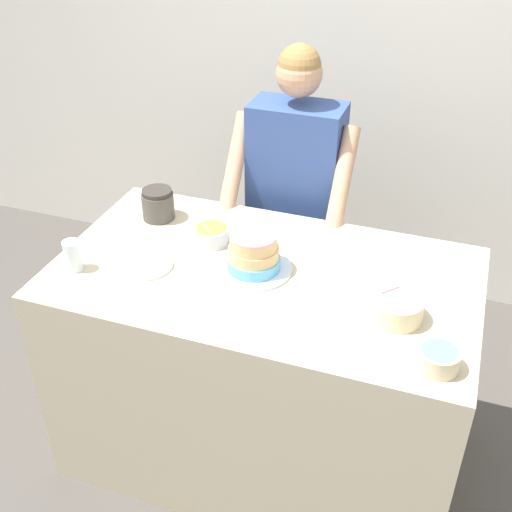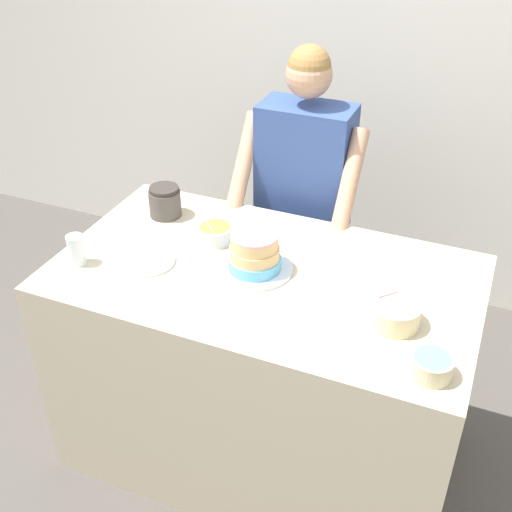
# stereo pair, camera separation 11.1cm
# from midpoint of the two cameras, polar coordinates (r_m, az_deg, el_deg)

# --- Properties ---
(wall_back) EXTENTS (10.00, 0.05, 2.60)m
(wall_back) POSITION_cam_midpoint_polar(r_m,az_deg,el_deg) (3.53, 8.00, 16.55)
(wall_back) COLOR silver
(wall_back) RESTS_ON ground_plane
(counter) EXTENTS (1.56, 0.89, 0.95)m
(counter) POSITION_cam_midpoint_polar(r_m,az_deg,el_deg) (2.67, -0.56, -9.82)
(counter) COLOR #C6B793
(counter) RESTS_ON ground_plane
(person_baker) EXTENTS (0.55, 0.46, 1.61)m
(person_baker) POSITION_cam_midpoint_polar(r_m,az_deg,el_deg) (2.92, 2.33, 5.93)
(person_baker) COLOR #2D2D38
(person_baker) RESTS_ON ground_plane
(cake) EXTENTS (0.29, 0.29, 0.15)m
(cake) POSITION_cam_midpoint_polar(r_m,az_deg,el_deg) (2.34, -1.56, 0.11)
(cake) COLOR silver
(cake) RESTS_ON counter
(frosting_bowl_blue) EXTENTS (0.13, 0.13, 0.07)m
(frosting_bowl_blue) POSITION_cam_midpoint_polar(r_m,az_deg,el_deg) (2.01, 14.37, -8.81)
(frosting_bowl_blue) COLOR beige
(frosting_bowl_blue) RESTS_ON counter
(frosting_bowl_pink) EXTENTS (0.17, 0.17, 0.17)m
(frosting_bowl_pink) POSITION_cam_midpoint_polar(r_m,az_deg,el_deg) (2.16, 11.01, -4.57)
(frosting_bowl_pink) COLOR beige
(frosting_bowl_pink) RESTS_ON counter
(frosting_bowl_orange) EXTENTS (0.14, 0.14, 0.16)m
(frosting_bowl_orange) POSITION_cam_midpoint_polar(r_m,az_deg,el_deg) (2.54, -5.22, 1.96)
(frosting_bowl_orange) COLOR silver
(frosting_bowl_orange) RESTS_ON counter
(drinking_glass) EXTENTS (0.06, 0.06, 0.12)m
(drinking_glass) POSITION_cam_midpoint_polar(r_m,az_deg,el_deg) (2.46, -17.23, 0.01)
(drinking_glass) COLOR silver
(drinking_glass) RESTS_ON counter
(ceramic_plate) EXTENTS (0.20, 0.20, 0.01)m
(ceramic_plate) POSITION_cam_midpoint_polar(r_m,az_deg,el_deg) (2.44, -11.05, -0.79)
(ceramic_plate) COLOR silver
(ceramic_plate) RESTS_ON counter
(stoneware_jar) EXTENTS (0.13, 0.13, 0.13)m
(stoneware_jar) POSITION_cam_midpoint_polar(r_m,az_deg,el_deg) (2.71, -9.87, 4.54)
(stoneware_jar) COLOR #4C4742
(stoneware_jar) RESTS_ON counter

